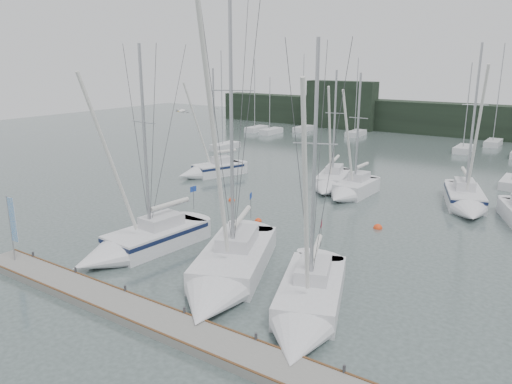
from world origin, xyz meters
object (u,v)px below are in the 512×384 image
sailboat_mid_c (350,191)px  sailboat_mid_d (466,202)px  sailboat_mid_b (330,184)px  buoy_b (378,228)px  sailboat_near_left (134,245)px  sailboat_near_center (224,277)px  dock_banner (12,223)px  buoy_c (232,201)px  buoy_a (258,221)px  sailboat_near_right (306,311)px  sailboat_mid_a (208,171)px

sailboat_mid_c → sailboat_mid_d: sailboat_mid_d is taller
sailboat_mid_b → buoy_b: (7.68, -7.93, -0.57)m
sailboat_near_left → sailboat_mid_b: 21.38m
sailboat_near_left → sailboat_near_center: (7.39, -0.43, -0.02)m
buoy_b → dock_banner: size_ratio=0.17×
sailboat_mid_c → buoy_c: bearing=-138.4°
sailboat_near_left → buoy_a: 10.10m
sailboat_near_left → sailboat_mid_b: size_ratio=1.18×
sailboat_near_right → sailboat_mid_a: size_ratio=1.18×
sailboat_near_left → buoy_a: bearing=79.2°
sailboat_mid_b → buoy_c: sailboat_mid_b is taller
sailboat_mid_b → buoy_c: bearing=-137.9°
sailboat_near_center → dock_banner: sailboat_near_center is taller
sailboat_mid_c → buoy_b: (5.02, -6.45, -0.58)m
sailboat_near_right → buoy_b: (-2.03, 14.40, -0.54)m
dock_banner → sailboat_near_right: bearing=9.1°
sailboat_mid_c → sailboat_mid_d: bearing=13.1°
sailboat_near_center → sailboat_mid_d: (7.46, 21.97, 0.03)m
buoy_c → sailboat_mid_d: bearing=26.4°
sailboat_near_right → buoy_a: (-9.98, 10.87, -0.54)m
sailboat_near_center → sailboat_mid_a: sailboat_near_center is taller
sailboat_near_right → sailboat_near_center: bearing=151.5°
buoy_b → sailboat_near_left: bearing=-128.9°
sailboat_mid_d → sailboat_mid_a: bearing=167.3°
sailboat_near_left → dock_banner: sailboat_near_left is taller
sailboat_near_center → buoy_c: (-9.66, 13.48, -0.60)m
sailboat_near_right → sailboat_mid_d: size_ratio=0.99×
sailboat_near_left → sailboat_mid_c: 20.48m
sailboat_near_left → buoy_b: sailboat_near_left is taller
buoy_c → sailboat_mid_c: bearing=39.9°
buoy_b → dock_banner: bearing=-128.9°
sailboat_near_right → sailboat_mid_b: bearing=92.9°
sailboat_near_left → sailboat_near_right: size_ratio=1.00×
sailboat_mid_b → sailboat_near_center: bearing=-93.4°
sailboat_mid_a → buoy_a: (12.47, -9.21, -0.60)m
sailboat_near_left → sailboat_near_center: bearing=1.5°
buoy_a → dock_banner: size_ratio=0.14×
buoy_c → dock_banner: dock_banner is taller
sailboat_near_right → sailboat_mid_d: (2.15, 22.71, 0.10)m
buoy_c → dock_banner: size_ratio=0.15×
sailboat_mid_a → sailboat_mid_d: (24.59, 2.63, 0.04)m
buoy_b → dock_banner: 23.80m
buoy_b → buoy_c: 12.95m
sailboat_mid_a → dock_banner: 24.79m
sailboat_mid_a → sailboat_mid_b: sailboat_mid_a is taller
sailboat_near_center → buoy_a: sailboat_near_center is taller
sailboat_near_center → sailboat_mid_c: (-1.73, 20.12, -0.02)m
sailboat_near_left → buoy_a: size_ratio=25.83×
sailboat_near_center → sailboat_mid_d: bearing=48.6°
sailboat_near_right → buoy_c: sailboat_near_right is taller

